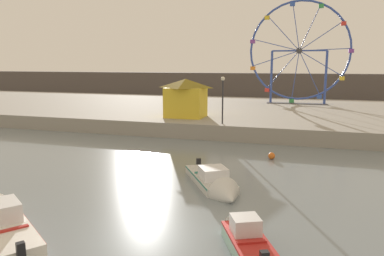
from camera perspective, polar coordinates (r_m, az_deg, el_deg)
The scene contains 9 objects.
ground_plane at distance 13.62m, azimuth -5.95°, elevation -16.63°, with size 240.00×240.00×0.00m, color slate.
quay_promenade at distance 41.65m, azimuth 10.43°, elevation 2.15°, with size 110.00×25.61×1.24m, color gray.
distant_town_skyline at distance 66.80m, azimuth 13.18°, elevation 6.25°, with size 140.00×3.00×4.40m, color #564C47.
motorboat_seafoam at distance 13.15m, azimuth 7.90°, elevation -15.95°, with size 2.55×3.71×1.36m.
motorboat_pale_grey at distance 18.36m, azimuth 3.82°, elevation -8.55°, with size 4.16×5.42×1.50m.
ferris_wheel_blue_frame at distance 46.89m, azimuth 16.04°, elevation 11.02°, with size 11.83×1.20×12.16m.
carnival_booth_yellow_awning at distance 33.85m, azimuth -0.97°, elevation 4.71°, with size 3.71×3.01×3.46m.
promenade_lamp_near at distance 30.05m, azimuth 4.72°, elevation 5.35°, with size 0.32×0.32×3.79m.
mooring_buoy_orange at distance 24.51m, azimuth 12.05°, elevation -4.18°, with size 0.44×0.44×0.44m, color orange.
Camera 1 is at (4.91, -11.18, 6.05)m, focal length 34.94 mm.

